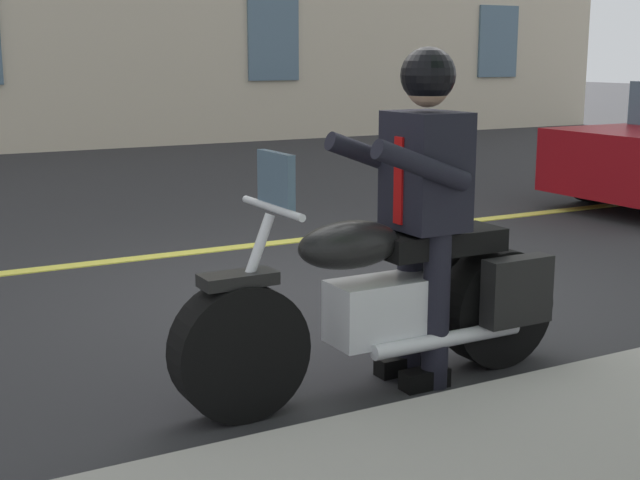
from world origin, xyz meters
The scene contains 4 objects.
ground_plane centered at (0.00, 0.00, 0.00)m, with size 80.00×80.00×0.00m, color #28282B.
lane_center_stripe centered at (0.00, -2.00, 0.01)m, with size 60.00×0.16×0.01m, color #E5DB4C.
motorcycle_main centered at (0.65, 1.49, 0.45)m, with size 2.21×0.60×1.26m.
rider_main centered at (0.47, 1.49, 1.04)m, with size 0.62×0.54×1.74m.
Camera 1 is at (3.09, 5.14, 1.70)m, focal length 49.56 mm.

